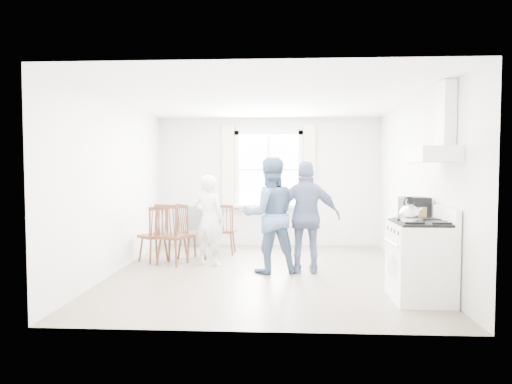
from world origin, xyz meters
The scene contains 17 objects.
room_shell centered at (0.00, 0.00, 1.30)m, with size 4.62×5.12×2.64m.
window_assembly centered at (0.00, 2.45, 1.46)m, with size 1.88×0.24×1.70m.
range_hood centered at (2.07, -1.35, 1.90)m, with size 0.45×0.76×0.94m.
shelf_unit centered at (-1.40, 2.33, 0.40)m, with size 0.40×0.30×0.80m, color slate.
gas_stove centered at (1.91, -1.35, 0.48)m, with size 0.68×0.76×1.12m.
kettle centered at (1.72, -1.51, 1.05)m, with size 0.22×0.22×0.31m.
low_cabinet centered at (1.98, -0.65, 0.45)m, with size 0.50×0.55×0.90m, color white.
stereo_stack centered at (2.01, -0.71, 1.05)m, with size 0.37×0.34×0.30m.
cardboard_box centered at (1.99, -0.77, 0.99)m, with size 0.28×0.20×0.18m, color #957448.
windsor_chair_a centered at (-0.79, 1.38, 0.57)m, with size 0.41×0.40×0.93m.
windsor_chair_b centered at (-1.56, 0.42, 0.61)m, with size 0.54×0.53×1.01m.
windsor_chair_c centered at (-1.82, 0.66, 0.58)m, with size 0.56×0.56×0.95m.
person_left centered at (-0.92, 0.50, 0.74)m, with size 0.54×0.54×1.48m, color silver.
person_mid centered at (0.09, 0.03, 0.87)m, with size 0.85×0.85×1.74m, color #4A658A.
person_right centered at (0.64, 0.03, 0.84)m, with size 0.99×0.99×1.69m, color navy.
potted_plant centered at (0.41, 2.36, 1.01)m, with size 0.18×0.18×0.33m, color #306C31.
windsor_chair_d centered at (-1.36, 0.83, 0.60)m, with size 0.57×0.57×0.98m.
Camera 1 is at (0.24, -6.81, 1.58)m, focal length 32.00 mm.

